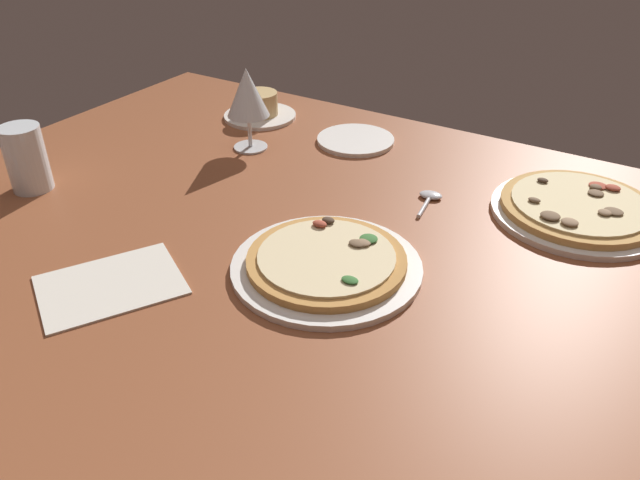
# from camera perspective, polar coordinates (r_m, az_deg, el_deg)

# --- Properties ---
(dining_table) EXTENTS (1.50, 1.10, 0.04)m
(dining_table) POSITION_cam_1_polar(r_m,az_deg,el_deg) (0.96, -0.55, -1.48)
(dining_table) COLOR brown
(dining_table) RESTS_ON ground
(pizza_main) EXTENTS (0.28, 0.28, 0.03)m
(pizza_main) POSITION_cam_1_polar(r_m,az_deg,el_deg) (0.89, 0.62, -2.10)
(pizza_main) COLOR white
(pizza_main) RESTS_ON dining_table
(pizza_side) EXTENTS (0.28, 0.28, 0.03)m
(pizza_side) POSITION_cam_1_polar(r_m,az_deg,el_deg) (1.11, 22.54, 2.66)
(pizza_side) COLOR white
(pizza_side) RESTS_ON dining_table
(ramekin_on_saucer) EXTENTS (0.16, 0.16, 0.06)m
(ramekin_on_saucer) POSITION_cam_1_polar(r_m,az_deg,el_deg) (1.43, -5.54, 11.90)
(ramekin_on_saucer) COLOR silver
(ramekin_on_saucer) RESTS_ON dining_table
(wine_glass_near) EXTENTS (0.08, 0.08, 0.16)m
(wine_glass_near) POSITION_cam_1_polar(r_m,az_deg,el_deg) (1.24, -6.66, 13.09)
(wine_glass_near) COLOR silver
(wine_glass_near) RESTS_ON dining_table
(water_glass) EXTENTS (0.07, 0.07, 0.12)m
(water_glass) POSITION_cam_1_polar(r_m,az_deg,el_deg) (1.21, -25.19, 6.48)
(water_glass) COLOR silver
(water_glass) RESTS_ON dining_table
(side_plate) EXTENTS (0.16, 0.16, 0.01)m
(side_plate) POSITION_cam_1_polar(r_m,az_deg,el_deg) (1.30, 3.27, 9.11)
(side_plate) COLOR white
(side_plate) RESTS_ON dining_table
(paper_menu) EXTENTS (0.22, 0.23, 0.00)m
(paper_menu) POSITION_cam_1_polar(r_m,az_deg,el_deg) (0.91, -18.60, -3.92)
(paper_menu) COLOR silver
(paper_menu) RESTS_ON dining_table
(spoon) EXTENTS (0.04, 0.09, 0.01)m
(spoon) POSITION_cam_1_polar(r_m,az_deg,el_deg) (1.09, 9.95, 3.83)
(spoon) COLOR silver
(spoon) RESTS_ON dining_table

